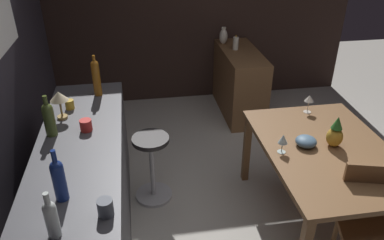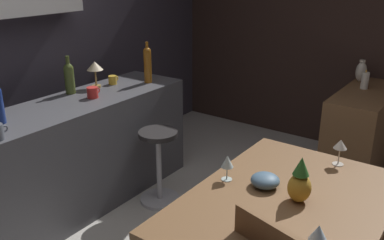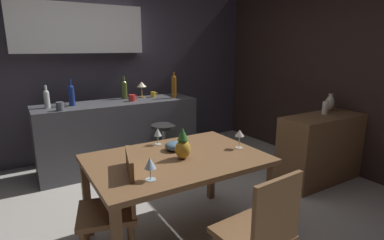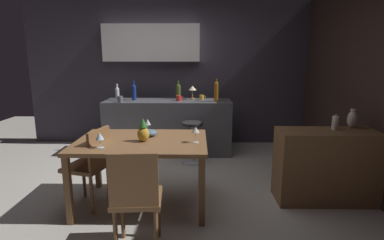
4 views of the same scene
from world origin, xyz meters
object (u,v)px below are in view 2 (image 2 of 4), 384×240
object	(u,v)px
bar_stool	(159,165)
pineapple_centerpiece	(300,183)
sideboard_cabinet	(361,133)
wine_glass_left	(318,234)
counter_lamp	(95,68)
dining_table	(286,213)
wine_bottle_olive	(69,77)
wine_glass_center	(227,162)
pillar_candle_tall	(365,81)
cup_mustard	(113,80)
vase_ceramic_ivory	(361,71)
fruit_bowl	(265,180)
cup_red	(93,92)
wine_bottle_amber	(148,63)
wine_glass_right	(340,145)

from	to	relation	value
bar_stool	pineapple_centerpiece	xyz separation A→B (m)	(-0.50, -1.39, 0.51)
sideboard_cabinet	pineapple_centerpiece	world-z (taller)	pineapple_centerpiece
wine_glass_left	counter_lamp	distance (m)	2.47
dining_table	wine_bottle_olive	distance (m)	2.11
wine_glass_center	pillar_candle_tall	size ratio (longest dim) A/B	0.85
dining_table	sideboard_cabinet	xyz separation A→B (m)	(2.05, 0.12, -0.25)
wine_glass_center	pillar_candle_tall	bearing A→B (deg)	-5.41
wine_bottle_olive	counter_lamp	distance (m)	0.25
cup_mustard	vase_ceramic_ivory	distance (m)	2.39
bar_stool	fruit_bowl	size ratio (longest dim) A/B	3.94
wine_bottle_olive	cup_red	distance (m)	0.26
wine_glass_left	wine_bottle_amber	world-z (taller)	wine_bottle_amber
wine_glass_left	vase_ceramic_ivory	world-z (taller)	vase_ceramic_ivory
wine_glass_left	wine_glass_center	bearing A→B (deg)	61.40
bar_stool	wine_bottle_olive	xyz separation A→B (m)	(-0.26, 0.72, 0.70)
bar_stool	cup_red	xyz separation A→B (m)	(-0.23, 0.48, 0.60)
wine_bottle_olive	dining_table	bearing A→B (deg)	-97.51
fruit_bowl	wine_bottle_olive	distance (m)	1.92
fruit_bowl	wine_bottle_amber	distance (m)	1.83
cup_red	vase_ceramic_ivory	size ratio (longest dim) A/B	0.57
wine_glass_right	pineapple_centerpiece	bearing A→B (deg)	176.35
sideboard_cabinet	dining_table	bearing A→B (deg)	-176.59
cup_mustard	wine_glass_left	bearing A→B (deg)	-114.45
fruit_bowl	counter_lamp	size ratio (longest dim) A/B	0.71
wine_glass_left	pineapple_centerpiece	xyz separation A→B (m)	(0.38, 0.24, -0.01)
dining_table	bar_stool	world-z (taller)	dining_table
wine_bottle_amber	vase_ceramic_ivory	bearing A→B (deg)	-45.43
pineapple_centerpiece	fruit_bowl	size ratio (longest dim) A/B	1.56
cup_red	counter_lamp	size ratio (longest dim) A/B	0.54
dining_table	pineapple_centerpiece	size ratio (longest dim) A/B	5.47
wine_glass_center	cup_red	size ratio (longest dim) A/B	1.24
wine_glass_center	cup_red	bearing A→B (deg)	78.71
cup_red	cup_mustard	size ratio (longest dim) A/B	1.15
counter_lamp	vase_ceramic_ivory	size ratio (longest dim) A/B	1.06
bar_stool	vase_ceramic_ivory	size ratio (longest dim) A/B	2.97
wine_glass_center	fruit_bowl	size ratio (longest dim) A/B	0.94
wine_bottle_olive	wine_glass_left	bearing A→B (deg)	-104.93
wine_glass_center	cup_mustard	world-z (taller)	cup_mustard
wine_bottle_olive	counter_lamp	size ratio (longest dim) A/B	1.37
bar_stool	wine_bottle_amber	bearing A→B (deg)	48.19
cup_mustard	pillar_candle_tall	bearing A→B (deg)	-51.02
pillar_candle_tall	dining_table	bearing A→B (deg)	-175.28
counter_lamp	wine_bottle_olive	bearing A→B (deg)	170.39
counter_lamp	wine_bottle_amber	bearing A→B (deg)	-33.48
wine_glass_left	wine_glass_right	bearing A→B (deg)	12.20
wine_glass_left	wine_bottle_olive	world-z (taller)	wine_bottle_olive
sideboard_cabinet	counter_lamp	xyz separation A→B (m)	(-1.54, 1.89, 0.67)
wine_glass_left	counter_lamp	size ratio (longest dim) A/B	0.69
cup_mustard	dining_table	bearing A→B (deg)	-108.86
wine_glass_right	pillar_candle_tall	xyz separation A→B (m)	(1.55, 0.26, 0.03)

